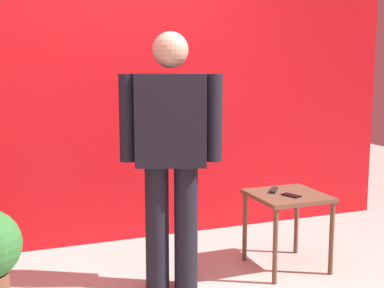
{
  "coord_description": "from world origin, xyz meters",
  "views": [
    {
      "loc": [
        -1.07,
        -2.79,
        1.55
      ],
      "look_at": [
        0.21,
        0.55,
        1.01
      ],
      "focal_mm": 47.91,
      "sensor_mm": 36.0,
      "label": 1
    }
  ],
  "objects_px": {
    "side_table": "(287,205)",
    "cell_phone": "(291,195)",
    "tv_remote": "(274,190)",
    "standing_person": "(171,148)"
  },
  "relations": [
    {
      "from": "side_table",
      "to": "tv_remote",
      "type": "bearing_deg",
      "value": 120.82
    },
    {
      "from": "standing_person",
      "to": "side_table",
      "type": "relative_size",
      "value": 3.03
    },
    {
      "from": "cell_phone",
      "to": "tv_remote",
      "type": "xyz_separation_m",
      "value": [
        -0.05,
        0.18,
        0.01
      ]
    },
    {
      "from": "side_table",
      "to": "tv_remote",
      "type": "distance_m",
      "value": 0.16
    },
    {
      "from": "side_table",
      "to": "cell_phone",
      "type": "xyz_separation_m",
      "value": [
        -0.01,
        -0.07,
        0.09
      ]
    },
    {
      "from": "side_table",
      "to": "cell_phone",
      "type": "height_order",
      "value": "cell_phone"
    },
    {
      "from": "standing_person",
      "to": "cell_phone",
      "type": "distance_m",
      "value": 1.02
    },
    {
      "from": "side_table",
      "to": "cell_phone",
      "type": "distance_m",
      "value": 0.12
    },
    {
      "from": "cell_phone",
      "to": "tv_remote",
      "type": "distance_m",
      "value": 0.18
    },
    {
      "from": "standing_person",
      "to": "cell_phone",
      "type": "relative_size",
      "value": 12.37
    }
  ]
}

